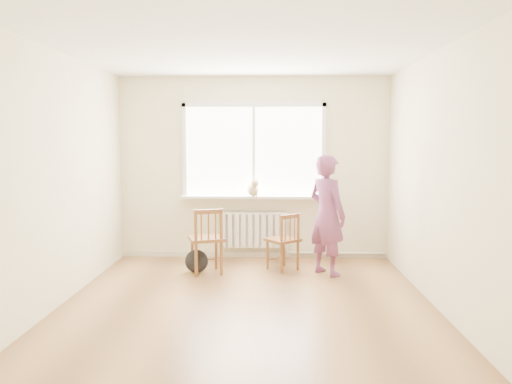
# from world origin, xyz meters

# --- Properties ---
(floor) EXTENTS (4.50, 4.50, 0.00)m
(floor) POSITION_xyz_m (0.00, 0.00, 0.00)
(floor) COLOR #AA7745
(floor) RESTS_ON ground
(ceiling) EXTENTS (4.50, 4.50, 0.00)m
(ceiling) POSITION_xyz_m (0.00, 0.00, 2.70)
(ceiling) COLOR white
(ceiling) RESTS_ON back_wall
(back_wall) EXTENTS (4.00, 0.01, 2.70)m
(back_wall) POSITION_xyz_m (0.00, 2.25, 1.35)
(back_wall) COLOR beige
(back_wall) RESTS_ON ground
(window) EXTENTS (2.12, 0.05, 1.42)m
(window) POSITION_xyz_m (0.00, 2.22, 1.66)
(window) COLOR white
(window) RESTS_ON back_wall
(windowsill) EXTENTS (2.15, 0.22, 0.04)m
(windowsill) POSITION_xyz_m (0.00, 2.14, 0.93)
(windowsill) COLOR white
(windowsill) RESTS_ON back_wall
(radiator) EXTENTS (1.00, 0.12, 0.55)m
(radiator) POSITION_xyz_m (0.00, 2.16, 0.44)
(radiator) COLOR white
(radiator) RESTS_ON back_wall
(heating_pipe) EXTENTS (1.40, 0.04, 0.04)m
(heating_pipe) POSITION_xyz_m (1.25, 2.19, 0.08)
(heating_pipe) COLOR silver
(heating_pipe) RESTS_ON back_wall
(baseboard) EXTENTS (4.00, 0.03, 0.08)m
(baseboard) POSITION_xyz_m (0.00, 2.23, 0.04)
(baseboard) COLOR beige
(baseboard) RESTS_ON ground
(chair_left) EXTENTS (0.54, 0.53, 0.88)m
(chair_left) POSITION_xyz_m (-0.58, 1.25, 0.44)
(chair_left) COLOR brown
(chair_left) RESTS_ON floor
(chair_right) EXTENTS (0.53, 0.53, 0.78)m
(chair_right) POSITION_xyz_m (0.45, 1.48, 0.39)
(chair_right) COLOR brown
(chair_right) RESTS_ON floor
(person) EXTENTS (0.66, 0.69, 1.58)m
(person) POSITION_xyz_m (0.99, 1.29, 0.79)
(person) COLOR #CF457A
(person) RESTS_ON floor
(cat) EXTENTS (0.24, 0.40, 0.27)m
(cat) POSITION_xyz_m (-0.00, 2.05, 1.06)
(cat) COLOR beige
(cat) RESTS_ON windowsill
(backpack) EXTENTS (0.36, 0.31, 0.31)m
(backpack) POSITION_xyz_m (-0.73, 1.32, 0.15)
(backpack) COLOR black
(backpack) RESTS_ON floor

